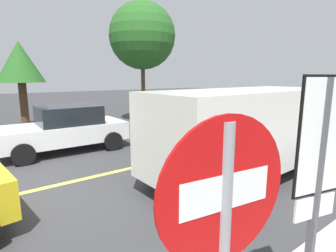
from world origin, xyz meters
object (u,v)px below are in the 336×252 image
Objects in this scene: speed_limit_sign at (319,168)px; tree_right_verge at (142,36)px; white_van at (244,128)px; tree_left_verge at (20,63)px; car_silver_near_curb at (259,107)px; car_white_behind_van at (65,128)px.

tree_right_verge reaches higher than speed_limit_sign.
tree_left_verge reaches higher than white_van.
car_silver_near_curb is at bearing 32.29° from white_van.
car_silver_near_curb is 1.16× the size of tree_left_verge.
tree_left_verge is 0.65× the size of tree_right_verge.
white_van is at bearing 45.35° from speed_limit_sign.
car_white_behind_van is 0.97× the size of tree_left_verge.
car_silver_near_curb reaches higher than car_white_behind_van.
white_van is at bearing -147.71° from car_silver_near_curb.
car_silver_near_curb is at bearing -27.47° from tree_left_verge.
car_silver_near_curb is at bearing -33.90° from tree_right_verge.
tree_right_verge is at bearing -20.42° from tree_left_verge.
tree_right_verge is at bearing 146.10° from car_silver_near_curb.
tree_left_verge is at bearing 152.53° from car_silver_near_curb.
tree_right_verge reaches higher than white_van.
speed_limit_sign is at bearing -134.65° from white_van.
white_van is 1.09× the size of car_silver_near_curb.
white_van is 1.30× the size of car_white_behind_van.
white_van is 9.19m from car_silver_near_curb.
white_van reaches higher than car_silver_near_curb.
speed_limit_sign reaches higher than white_van.
speed_limit_sign is at bearing -91.38° from car_white_behind_van.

